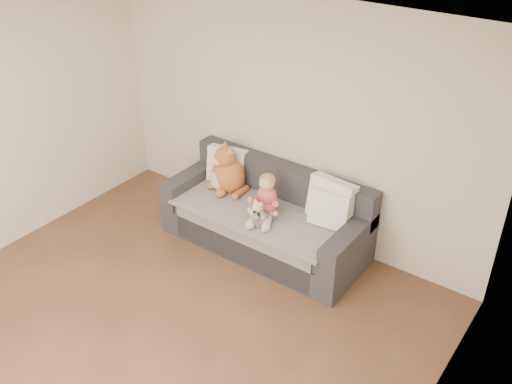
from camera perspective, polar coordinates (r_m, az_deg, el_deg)
room_shell at (r=4.56m, az=-11.01°, el=-1.57°), size 5.00×5.00×5.00m
sofa at (r=6.12m, az=1.05°, el=-2.79°), size 2.20×0.94×0.85m
cushion_left at (r=6.41m, az=-2.90°, el=2.69°), size 0.48×0.29×0.42m
cushion_right_back at (r=5.77m, az=7.55°, el=-0.83°), size 0.51×0.26×0.46m
cushion_right_front at (r=5.70m, az=7.39°, el=-1.70°), size 0.42×0.23×0.39m
toddler at (r=5.80m, az=1.01°, el=-0.71°), size 0.33×0.48×0.47m
plush_cat at (r=6.24m, az=-2.94°, el=1.96°), size 0.45×0.41×0.59m
teddy_bear at (r=5.73m, az=0.17°, el=-2.22°), size 0.21×0.15×0.26m
plush_cow at (r=5.71m, az=0.43°, el=-2.64°), size 0.15×0.23×0.18m
sippy_cup at (r=5.79m, az=1.53°, el=-2.34°), size 0.10×0.07×0.11m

